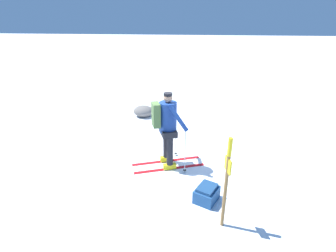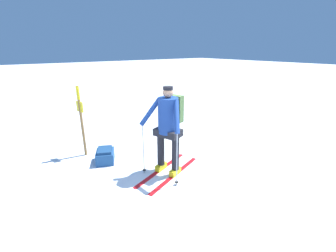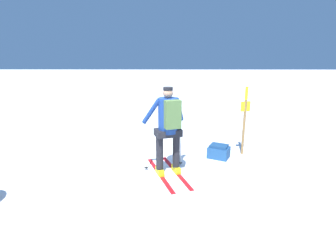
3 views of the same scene
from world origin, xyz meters
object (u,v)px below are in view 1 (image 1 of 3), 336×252
object	(u,v)px
skier	(167,125)
dropped_backpack	(207,194)
rock_boulder	(144,111)
trail_marker	(227,176)

from	to	relation	value
skier	dropped_backpack	world-z (taller)	skier
dropped_backpack	rock_boulder	world-z (taller)	rock_boulder
dropped_backpack	rock_boulder	xyz separation A→B (m)	(-2.09, 4.37, 0.04)
trail_marker	rock_boulder	xyz separation A→B (m)	(-2.34, 5.01, -0.82)
dropped_backpack	rock_boulder	size ratio (longest dim) A/B	0.85
skier	trail_marker	size ratio (longest dim) A/B	1.07
trail_marker	skier	bearing A→B (deg)	122.09
dropped_backpack	rock_boulder	bearing A→B (deg)	115.49
dropped_backpack	trail_marker	world-z (taller)	trail_marker
skier	rock_boulder	distance (m)	3.49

